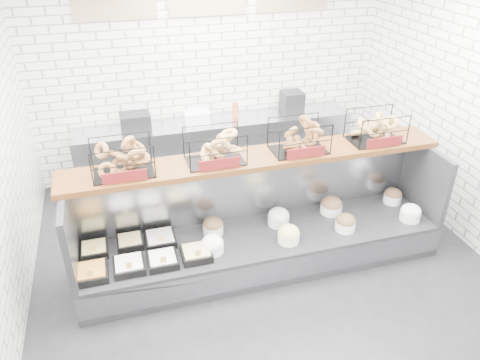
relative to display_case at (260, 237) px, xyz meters
name	(u,v)px	position (x,y,z in m)	size (l,w,h in m)	color
ground	(270,279)	(0.01, -0.34, -0.33)	(5.50, 5.50, 0.00)	black
room_shell	(257,80)	(0.01, 0.26, 1.73)	(5.02, 5.51, 3.01)	white
display_case	(260,237)	(0.00, 0.00, 0.00)	(4.00, 0.90, 1.20)	black
bagel_shelf	(258,145)	(0.01, 0.18, 1.06)	(4.10, 0.50, 0.40)	#41220E
prep_counter	(217,147)	(0.01, 2.09, 0.14)	(4.00, 0.60, 1.20)	#93969B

